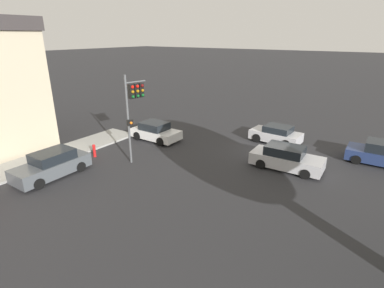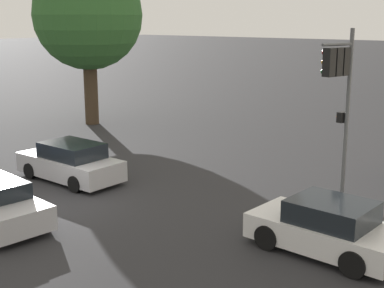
% 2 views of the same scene
% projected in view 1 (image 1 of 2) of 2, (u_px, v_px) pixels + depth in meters
% --- Properties ---
extents(ground_plane, '(300.00, 300.00, 0.00)m').
position_uv_depth(ground_plane, '(267.00, 152.00, 21.71)').
color(ground_plane, '#28282B').
extents(traffic_signal, '(0.61, 1.66, 5.74)m').
position_uv_depth(traffic_signal, '(134.00, 100.00, 18.80)').
color(traffic_signal, '#515456').
rests_on(traffic_signal, ground_plane).
extents(crossing_car_0, '(3.94, 2.03, 1.44)m').
position_uv_depth(crossing_car_0, '(156.00, 132.00, 24.01)').
color(crossing_car_0, silver).
rests_on(crossing_car_0, ground_plane).
extents(crossing_car_1, '(3.90, 2.11, 1.38)m').
position_uv_depth(crossing_car_1, '(276.00, 134.00, 23.37)').
color(crossing_car_1, '#B7B7BC').
rests_on(crossing_car_1, ground_plane).
extents(crossing_car_2, '(4.43, 2.03, 1.48)m').
position_uv_depth(crossing_car_2, '(286.00, 158.00, 18.81)').
color(crossing_car_2, '#B7B7BC').
rests_on(crossing_car_2, ground_plane).
extents(crossing_car_3, '(3.83, 2.06, 1.50)m').
position_uv_depth(crossing_car_3, '(380.00, 154.00, 19.53)').
color(crossing_car_3, navy).
rests_on(crossing_car_3, ground_plane).
extents(parked_car_0, '(1.94, 4.40, 1.54)m').
position_uv_depth(parked_car_0, '(52.00, 165.00, 17.78)').
color(parked_car_0, '#4C5156').
rests_on(parked_car_0, ground_plane).
extents(fire_hydrant, '(0.22, 0.22, 0.92)m').
position_uv_depth(fire_hydrant, '(94.00, 150.00, 20.67)').
color(fire_hydrant, red).
rests_on(fire_hydrant, ground_plane).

